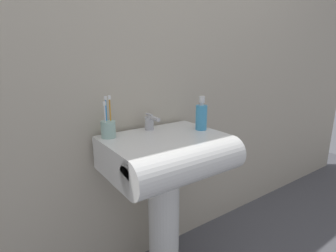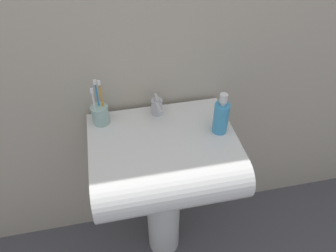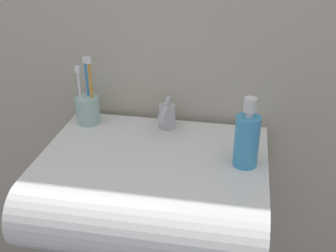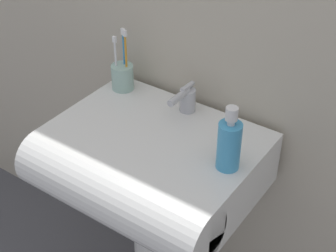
# 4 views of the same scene
# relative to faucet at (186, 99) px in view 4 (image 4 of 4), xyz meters

# --- Properties ---
(sink_pedestal) EXTENTS (0.17, 0.17, 0.68)m
(sink_pedestal) POSITION_rel_faucet_xyz_m (-0.01, -0.14, -0.56)
(sink_pedestal) COLOR white
(sink_pedestal) RESTS_ON ground
(sink_basin) EXTENTS (0.60, 0.49, 0.17)m
(sink_basin) POSITION_rel_faucet_xyz_m (-0.01, -0.20, -0.13)
(sink_basin) COLOR white
(sink_basin) RESTS_ON sink_pedestal
(faucet) EXTENTS (0.05, 0.12, 0.09)m
(faucet) POSITION_rel_faucet_xyz_m (0.00, 0.00, 0.00)
(faucet) COLOR #B7B7BC
(faucet) RESTS_ON sink_basin
(toothbrush_cup) EXTENTS (0.07, 0.07, 0.21)m
(toothbrush_cup) POSITION_rel_faucet_xyz_m (-0.24, -0.00, 0.00)
(toothbrush_cup) COLOR #99BFB2
(toothbrush_cup) RESTS_ON sink_basin
(soap_bottle) EXTENTS (0.06, 0.06, 0.19)m
(soap_bottle) POSITION_rel_faucet_xyz_m (0.23, -0.16, 0.03)
(soap_bottle) COLOR #3F99CC
(soap_bottle) RESTS_ON sink_basin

